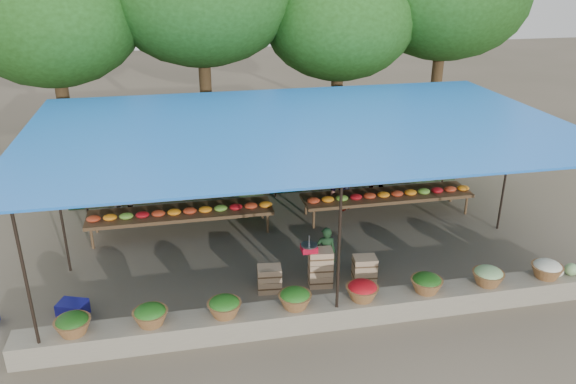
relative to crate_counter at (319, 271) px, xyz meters
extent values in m
plane|color=brown|center=(-0.04, 1.55, -0.31)|extent=(60.00, 60.00, 0.00)
cube|color=slate|center=(-0.04, -1.20, -0.11)|extent=(10.60, 0.55, 0.40)
cylinder|color=black|center=(-4.84, -1.35, 1.09)|extent=(0.05, 0.05, 2.80)
cylinder|color=black|center=(-0.04, -1.35, 1.09)|extent=(0.05, 0.05, 2.80)
cylinder|color=black|center=(-4.84, 1.55, 1.09)|extent=(0.05, 0.05, 2.80)
cylinder|color=black|center=(4.76, 1.55, 1.09)|extent=(0.05, 0.05, 2.80)
cylinder|color=black|center=(-4.84, 4.45, 1.09)|extent=(0.05, 0.05, 2.80)
cylinder|color=black|center=(-0.04, 4.45, 1.09)|extent=(0.05, 0.05, 2.80)
cylinder|color=black|center=(4.76, 4.45, 1.09)|extent=(0.05, 0.05, 2.80)
cube|color=blue|center=(-0.04, 1.55, 2.49)|extent=(10.80, 6.60, 0.04)
cube|color=blue|center=(-0.04, -0.45, 2.31)|extent=(10.80, 2.19, 0.26)
cube|color=blue|center=(-0.04, 3.55, 2.31)|extent=(10.80, 2.19, 0.26)
cylinder|color=#9A9A9F|center=(-0.04, 2.95, 1.71)|extent=(9.60, 0.01, 0.01)
ellipsoid|color=gold|center=(-4.54, 2.95, 1.43)|extent=(0.23, 0.17, 0.30)
ellipsoid|color=gold|center=(-4.09, 2.95, 1.43)|extent=(0.23, 0.17, 0.30)
ellipsoid|color=gold|center=(-3.64, 2.95, 1.43)|extent=(0.23, 0.17, 0.30)
ellipsoid|color=gold|center=(-3.19, 2.95, 1.43)|extent=(0.23, 0.17, 0.30)
ellipsoid|color=gold|center=(-2.74, 2.95, 1.43)|extent=(0.23, 0.17, 0.30)
ellipsoid|color=gold|center=(-2.29, 2.95, 1.43)|extent=(0.23, 0.17, 0.30)
ellipsoid|color=gold|center=(-1.84, 2.95, 1.43)|extent=(0.23, 0.17, 0.30)
ellipsoid|color=gold|center=(-1.39, 2.95, 1.43)|extent=(0.23, 0.17, 0.30)
ellipsoid|color=gold|center=(-0.94, 2.95, 1.43)|extent=(0.23, 0.17, 0.30)
ellipsoid|color=gold|center=(-0.49, 2.95, 1.43)|extent=(0.23, 0.17, 0.30)
ellipsoid|color=gold|center=(-0.04, 2.95, 1.43)|extent=(0.23, 0.17, 0.30)
ellipsoid|color=gold|center=(0.41, 2.95, 1.43)|extent=(0.23, 0.17, 0.30)
ellipsoid|color=gold|center=(0.86, 2.95, 1.43)|extent=(0.23, 0.17, 0.30)
ellipsoid|color=gold|center=(1.31, 2.95, 1.43)|extent=(0.23, 0.17, 0.30)
ellipsoid|color=gold|center=(1.76, 2.95, 1.43)|extent=(0.23, 0.17, 0.30)
ellipsoid|color=gold|center=(2.21, 2.95, 1.43)|extent=(0.23, 0.17, 0.30)
ellipsoid|color=gold|center=(2.66, 2.95, 1.43)|extent=(0.23, 0.17, 0.30)
ellipsoid|color=gold|center=(3.11, 2.95, 1.43)|extent=(0.23, 0.17, 0.30)
ellipsoid|color=gold|center=(3.56, 2.95, 1.43)|extent=(0.23, 0.17, 0.30)
ellipsoid|color=gold|center=(4.01, 2.95, 1.43)|extent=(0.23, 0.17, 0.30)
ellipsoid|color=gold|center=(4.46, 2.95, 1.43)|extent=(0.23, 0.17, 0.30)
ellipsoid|color=#1E5115|center=(-4.34, -1.20, 0.31)|extent=(0.52, 0.52, 0.23)
ellipsoid|color=#25661B|center=(-3.14, -1.20, 0.31)|extent=(0.52, 0.52, 0.23)
ellipsoid|color=#25661B|center=(-1.94, -1.20, 0.31)|extent=(0.52, 0.52, 0.23)
ellipsoid|color=#25661B|center=(-0.74, -1.20, 0.31)|extent=(0.52, 0.52, 0.23)
ellipsoid|color=#AD0E16|center=(0.46, -1.20, 0.31)|extent=(0.52, 0.52, 0.23)
ellipsoid|color=#1E5115|center=(1.66, -1.20, 0.31)|extent=(0.52, 0.52, 0.23)
ellipsoid|color=#87B873|center=(2.86, -1.20, 0.31)|extent=(0.52, 0.52, 0.23)
ellipsoid|color=silver|center=(4.06, -1.20, 0.31)|extent=(0.52, 0.52, 0.23)
cube|color=#1D4217|center=(-0.04, 4.70, 0.94)|extent=(10.60, 0.06, 2.50)
cylinder|color=#372814|center=(-5.54, 7.35, 1.67)|extent=(0.36, 0.36, 3.97)
ellipsoid|color=#193C10|center=(-5.54, 7.35, 4.15)|extent=(4.77, 4.77, 3.69)
cylinder|color=#372814|center=(-1.54, 7.75, 1.93)|extent=(0.36, 0.36, 4.48)
cylinder|color=#372814|center=(2.46, 7.45, 1.55)|extent=(0.36, 0.36, 3.71)
ellipsoid|color=#193C10|center=(2.46, 7.45, 3.87)|extent=(4.47, 4.47, 3.45)
cylinder|color=#372814|center=(5.96, 7.85, 1.87)|extent=(0.36, 0.36, 4.35)
cube|color=#523720|center=(-2.54, 2.85, 0.19)|extent=(4.20, 0.95, 0.08)
cube|color=#523720|center=(-2.54, 3.15, 0.47)|extent=(4.20, 0.35, 0.06)
cylinder|color=#523720|center=(-4.49, 2.45, -0.06)|extent=(0.06, 0.06, 0.50)
cylinder|color=#523720|center=(-0.59, 2.45, -0.06)|extent=(0.06, 0.06, 0.50)
cylinder|color=#523720|center=(-4.49, 3.25, -0.06)|extent=(0.06, 0.06, 0.50)
cylinder|color=#523720|center=(-0.59, 3.25, -0.06)|extent=(0.06, 0.06, 0.50)
ellipsoid|color=red|center=(-4.44, 2.70, 0.29)|extent=(0.31, 0.26, 0.13)
ellipsoid|color=#6BAC35|center=(-4.44, 3.15, 0.56)|extent=(0.26, 0.22, 0.12)
ellipsoid|color=orange|center=(-4.09, 2.70, 0.29)|extent=(0.31, 0.26, 0.13)
ellipsoid|color=#AD0E16|center=(-4.09, 3.15, 0.56)|extent=(0.26, 0.22, 0.12)
ellipsoid|color=#6BAC35|center=(-3.74, 2.70, 0.29)|extent=(0.31, 0.26, 0.13)
ellipsoid|color=red|center=(-3.74, 3.15, 0.56)|extent=(0.26, 0.22, 0.12)
ellipsoid|color=#AD0E16|center=(-3.39, 2.70, 0.29)|extent=(0.31, 0.26, 0.13)
ellipsoid|color=orange|center=(-3.39, 3.15, 0.56)|extent=(0.26, 0.22, 0.12)
ellipsoid|color=red|center=(-3.04, 2.70, 0.29)|extent=(0.31, 0.26, 0.13)
ellipsoid|color=red|center=(-3.04, 3.15, 0.56)|extent=(0.26, 0.22, 0.12)
ellipsoid|color=orange|center=(-2.69, 2.70, 0.29)|extent=(0.31, 0.26, 0.13)
ellipsoid|color=orange|center=(-2.69, 3.15, 0.56)|extent=(0.26, 0.22, 0.12)
ellipsoid|color=red|center=(-2.34, 2.70, 0.29)|extent=(0.31, 0.26, 0.13)
ellipsoid|color=#6BAC35|center=(-2.34, 3.15, 0.56)|extent=(0.26, 0.22, 0.12)
ellipsoid|color=orange|center=(-1.99, 2.70, 0.29)|extent=(0.31, 0.26, 0.13)
ellipsoid|color=#AD0E16|center=(-1.99, 3.15, 0.56)|extent=(0.26, 0.22, 0.12)
ellipsoid|color=#6BAC35|center=(-1.64, 2.70, 0.29)|extent=(0.31, 0.26, 0.13)
ellipsoid|color=red|center=(-1.64, 3.15, 0.56)|extent=(0.26, 0.22, 0.12)
ellipsoid|color=#AD0E16|center=(-1.29, 2.70, 0.29)|extent=(0.31, 0.26, 0.13)
ellipsoid|color=orange|center=(-1.29, 3.15, 0.56)|extent=(0.26, 0.22, 0.12)
ellipsoid|color=red|center=(-0.94, 2.70, 0.29)|extent=(0.31, 0.26, 0.13)
ellipsoid|color=red|center=(-0.94, 3.15, 0.56)|extent=(0.26, 0.22, 0.12)
ellipsoid|color=orange|center=(-0.59, 2.70, 0.29)|extent=(0.31, 0.26, 0.13)
ellipsoid|color=orange|center=(-0.59, 3.15, 0.56)|extent=(0.26, 0.22, 0.12)
cube|color=#523720|center=(2.46, 2.85, 0.19)|extent=(4.20, 0.95, 0.08)
cube|color=#523720|center=(2.46, 3.15, 0.47)|extent=(4.20, 0.35, 0.06)
cylinder|color=#523720|center=(0.51, 2.45, -0.06)|extent=(0.06, 0.06, 0.50)
cylinder|color=#523720|center=(4.41, 2.45, -0.06)|extent=(0.06, 0.06, 0.50)
cylinder|color=#523720|center=(0.51, 3.25, -0.06)|extent=(0.06, 0.06, 0.50)
cylinder|color=#523720|center=(4.41, 3.25, -0.06)|extent=(0.06, 0.06, 0.50)
ellipsoid|color=red|center=(0.56, 2.70, 0.29)|extent=(0.31, 0.26, 0.13)
ellipsoid|color=#6BAC35|center=(0.56, 3.15, 0.56)|extent=(0.26, 0.22, 0.12)
ellipsoid|color=orange|center=(0.91, 2.70, 0.29)|extent=(0.31, 0.26, 0.13)
ellipsoid|color=#AD0E16|center=(0.91, 3.15, 0.56)|extent=(0.26, 0.22, 0.12)
ellipsoid|color=#6BAC35|center=(1.26, 2.70, 0.29)|extent=(0.31, 0.26, 0.13)
ellipsoid|color=red|center=(1.26, 3.15, 0.56)|extent=(0.26, 0.22, 0.12)
ellipsoid|color=#AD0E16|center=(1.61, 2.70, 0.29)|extent=(0.31, 0.26, 0.13)
ellipsoid|color=orange|center=(1.61, 3.15, 0.56)|extent=(0.26, 0.22, 0.12)
ellipsoid|color=red|center=(1.96, 2.70, 0.29)|extent=(0.31, 0.26, 0.13)
ellipsoid|color=red|center=(1.96, 3.15, 0.56)|extent=(0.26, 0.22, 0.12)
ellipsoid|color=orange|center=(2.31, 2.70, 0.29)|extent=(0.31, 0.26, 0.13)
ellipsoid|color=orange|center=(2.31, 3.15, 0.56)|extent=(0.26, 0.22, 0.12)
ellipsoid|color=red|center=(2.66, 2.70, 0.29)|extent=(0.31, 0.26, 0.13)
ellipsoid|color=#6BAC35|center=(2.66, 3.15, 0.56)|extent=(0.26, 0.22, 0.12)
ellipsoid|color=orange|center=(3.01, 2.70, 0.29)|extent=(0.31, 0.26, 0.13)
ellipsoid|color=#AD0E16|center=(3.01, 3.15, 0.56)|extent=(0.26, 0.22, 0.12)
ellipsoid|color=#6BAC35|center=(3.36, 2.70, 0.29)|extent=(0.31, 0.26, 0.13)
ellipsoid|color=red|center=(3.36, 3.15, 0.56)|extent=(0.26, 0.22, 0.12)
ellipsoid|color=#AD0E16|center=(3.71, 2.70, 0.29)|extent=(0.31, 0.26, 0.13)
ellipsoid|color=orange|center=(3.71, 3.15, 0.56)|extent=(0.26, 0.22, 0.12)
ellipsoid|color=red|center=(4.06, 2.70, 0.29)|extent=(0.31, 0.26, 0.13)
ellipsoid|color=red|center=(4.06, 3.15, 0.56)|extent=(0.26, 0.22, 0.12)
ellipsoid|color=orange|center=(4.41, 2.70, 0.29)|extent=(0.31, 0.26, 0.13)
ellipsoid|color=orange|center=(4.41, 3.15, 0.56)|extent=(0.26, 0.22, 0.12)
cube|color=tan|center=(-0.97, 0.00, -0.19)|extent=(0.48, 0.38, 0.25)
cube|color=tan|center=(-0.97, 0.00, 0.07)|extent=(0.48, 0.38, 0.25)
cube|color=tan|center=(0.03, 0.00, -0.19)|extent=(0.48, 0.38, 0.25)
cube|color=tan|center=(0.03, 0.00, 0.07)|extent=(0.48, 0.38, 0.25)
cube|color=tan|center=(0.03, 0.00, 0.33)|extent=(0.48, 0.38, 0.25)
cube|color=tan|center=(0.93, 0.00, -0.19)|extent=(0.48, 0.38, 0.25)
cube|color=tan|center=(0.93, 0.00, 0.07)|extent=(0.48, 0.38, 0.25)
cube|color=red|center=(-0.21, 0.00, 0.52)|extent=(0.29, 0.26, 0.12)
cylinder|color=#9A9A9F|center=(-0.21, 0.00, 0.59)|extent=(0.31, 0.31, 0.03)
cylinder|color=#9A9A9F|center=(-0.21, 0.00, 0.68)|extent=(0.03, 0.03, 0.22)
imported|color=#17331A|center=(0.20, 0.28, 0.24)|extent=(0.44, 0.33, 1.10)
imported|color=slate|center=(-3.77, 3.84, 0.57)|extent=(1.04, 0.94, 1.76)
imported|color=slate|center=(1.56, 3.35, 0.52)|extent=(1.24, 1.05, 1.67)
imported|color=slate|center=(2.56, 3.94, 0.57)|extent=(1.12, 0.86, 1.77)
cube|color=navy|center=(-4.55, -0.12, -0.17)|extent=(0.58, 0.50, 0.29)
camera|label=1|loc=(-2.49, -9.10, 5.61)|focal=35.00mm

